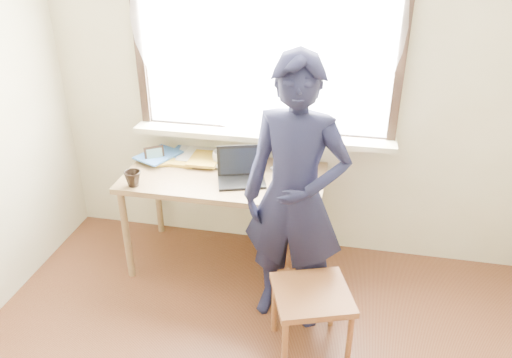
% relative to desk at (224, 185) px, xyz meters
% --- Properties ---
extents(room_shell, '(3.52, 4.02, 2.61)m').
position_rel_desk_xyz_m(room_shell, '(0.39, -1.43, 0.98)').
color(room_shell, beige).
rests_on(room_shell, ground).
extents(desk, '(1.36, 0.68, 0.73)m').
position_rel_desk_xyz_m(desk, '(0.00, 0.00, 0.00)').
color(desk, olive).
rests_on(desk, ground).
extents(laptop, '(0.37, 0.33, 0.21)m').
position_rel_desk_xyz_m(laptop, '(0.13, -0.04, 0.13)').
color(laptop, black).
rests_on(laptop, desk).
extents(mug_white, '(0.15, 0.15, 0.10)m').
position_rel_desk_xyz_m(mug_white, '(-0.06, 0.16, 0.13)').
color(mug_white, white).
rests_on(mug_white, desk).
extents(mug_dark, '(0.12, 0.12, 0.10)m').
position_rel_desk_xyz_m(mug_dark, '(-0.54, -0.26, 0.13)').
color(mug_dark, black).
rests_on(mug_dark, desk).
extents(mouse, '(0.10, 0.07, 0.04)m').
position_rel_desk_xyz_m(mouse, '(0.45, -0.10, 0.09)').
color(mouse, black).
rests_on(mouse, desk).
extents(desk_clutter, '(0.72, 0.47, 0.05)m').
position_rel_desk_xyz_m(desk_clutter, '(-0.41, 0.17, 0.10)').
color(desk_clutter, white).
rests_on(desk_clutter, desk).
extents(book_a, '(0.25, 0.31, 0.03)m').
position_rel_desk_xyz_m(book_a, '(-0.42, 0.25, 0.09)').
color(book_a, white).
rests_on(book_a, desk).
extents(book_b, '(0.28, 0.31, 0.02)m').
position_rel_desk_xyz_m(book_b, '(0.35, 0.26, 0.09)').
color(book_b, white).
rests_on(book_b, desk).
extents(picture_frame, '(0.13, 0.09, 0.11)m').
position_rel_desk_xyz_m(picture_frame, '(-0.54, 0.10, 0.13)').
color(picture_frame, black).
rests_on(picture_frame, desk).
extents(work_chair, '(0.53, 0.52, 0.43)m').
position_rel_desk_xyz_m(work_chair, '(0.69, -0.72, -0.29)').
color(work_chair, brown).
rests_on(work_chair, ground).
extents(person, '(0.67, 0.49, 1.70)m').
position_rel_desk_xyz_m(person, '(0.54, -0.42, 0.20)').
color(person, black).
rests_on(person, ground).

